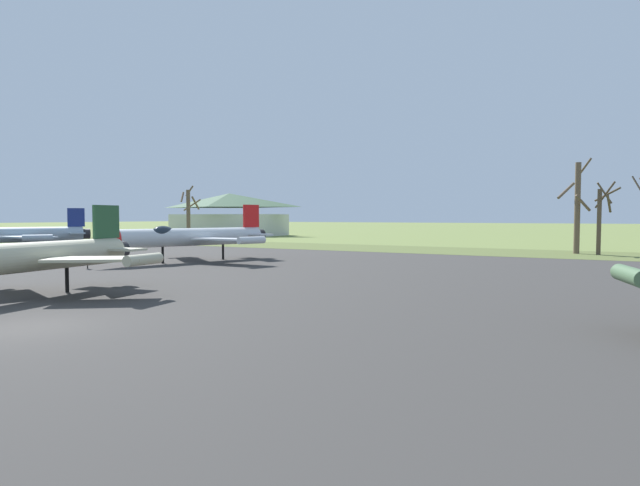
% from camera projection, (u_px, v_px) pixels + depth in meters
% --- Properties ---
extents(ground_plane, '(600.00, 600.00, 0.00)m').
position_uv_depth(ground_plane, '(25.00, 330.00, 16.44)').
color(ground_plane, olive).
extents(asphalt_apron, '(105.48, 47.51, 0.05)m').
position_uv_depth(asphalt_apron, '(279.00, 281.00, 28.84)').
color(asphalt_apron, '#383533').
rests_on(asphalt_apron, ground).
extents(grass_verge_strip, '(165.48, 12.00, 0.06)m').
position_uv_depth(grass_verge_strip, '(438.00, 250.00, 54.73)').
color(grass_verge_strip, '#576331').
rests_on(grass_verge_strip, ground).
extents(jet_fighter_front_left, '(9.94, 13.19, 4.13)m').
position_uv_depth(jet_fighter_front_left, '(17.00, 257.00, 21.80)').
color(jet_fighter_front_left, '#B7B293').
rests_on(jet_fighter_front_left, ground).
extents(jet_fighter_front_right, '(11.14, 13.24, 4.35)m').
position_uv_depth(jet_fighter_front_right, '(5.00, 235.00, 45.63)').
color(jet_fighter_front_right, '#8EA3B2').
rests_on(jet_fighter_front_right, ground).
extents(jet_fighter_rear_left, '(12.33, 14.21, 4.57)m').
position_uv_depth(jet_fighter_rear_left, '(189.00, 237.00, 40.62)').
color(jet_fighter_rear_left, silver).
rests_on(jet_fighter_rear_left, ground).
extents(info_placard_rear_left, '(0.58, 0.37, 0.97)m').
position_uv_depth(info_placard_rear_left, '(87.00, 260.00, 35.27)').
color(info_placard_rear_left, black).
rests_on(info_placard_rear_left, ground).
extents(bare_tree_far_left, '(3.35, 3.10, 8.18)m').
position_uv_depth(bare_tree_far_left, '(189.00, 212.00, 77.00)').
color(bare_tree_far_left, brown).
rests_on(bare_tree_far_left, ground).
extents(bare_tree_left_of_center, '(2.97, 2.95, 9.06)m').
position_uv_depth(bare_tree_left_of_center, '(577.00, 206.00, 49.44)').
color(bare_tree_left_of_center, brown).
rests_on(bare_tree_left_of_center, ground).
extents(bare_tree_center, '(2.22, 2.81, 6.80)m').
position_uv_depth(bare_tree_center, '(601.00, 215.00, 48.05)').
color(bare_tree_center, brown).
rests_on(bare_tree_center, ground).
extents(visitor_building, '(22.68, 13.80, 8.02)m').
position_uv_depth(visitor_building, '(229.00, 215.00, 100.04)').
color(visitor_building, beige).
rests_on(visitor_building, ground).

